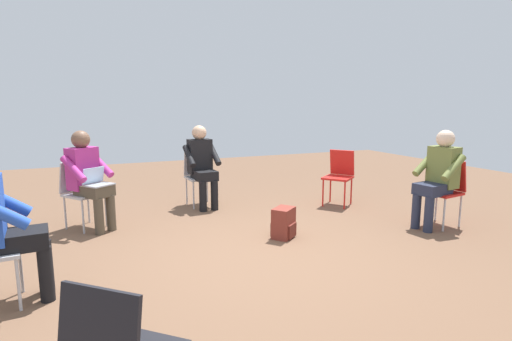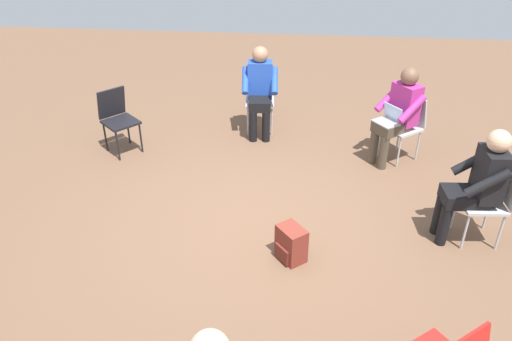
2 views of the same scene
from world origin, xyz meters
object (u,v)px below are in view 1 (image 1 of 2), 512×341
chair_northwest (80,189)px  person_in_olive (438,174)px  person_with_laptop (88,175)px  person_in_blue (2,219)px  person_in_black (202,162)px  backpack_near_laptop_user (284,225)px  chair_northeast (339,173)px  chair_north (199,173)px  chair_east (445,188)px

chair_northwest → person_in_olive: 4.52m
person_in_olive → person_with_laptop: bearing=59.6°
person_in_blue → person_in_olive: bearing=87.5°
person_in_black → backpack_near_laptop_user: (0.49, -1.76, -0.54)m
chair_northeast → person_in_black: 2.13m
chair_northeast → person_with_laptop: person_with_laptop is taller
chair_northeast → person_in_black: person_in_black is taller
backpack_near_laptop_user → person_in_olive: bearing=-11.3°
chair_northwest → person_in_olive: size_ratio=0.69×
backpack_near_laptop_user → chair_north: bearing=104.5°
chair_east → person_in_blue: person_in_blue is taller
person_in_blue → person_with_laptop: bearing=156.2°
person_in_olive → person_in_black: 3.27m
person_in_olive → person_in_blue: size_ratio=1.00×
person_with_laptop → person_in_black: 1.67m
person_with_laptop → chair_northeast: bearing=140.0°
chair_east → chair_north: (-2.64, 2.30, 0.00)m
person_with_laptop → person_in_olive: size_ratio=1.00×
chair_east → person_in_olive: size_ratio=0.69×
chair_north → chair_northwest: bearing=14.1°
chair_northwest → backpack_near_laptop_user: 2.60m
person_in_olive → person_in_blue: bearing=83.5°
chair_east → chair_northeast: bearing=15.3°
chair_northeast → chair_north: (-2.01, 0.87, 0.00)m
chair_east → chair_north: size_ratio=1.00×
chair_northeast → chair_north: bearing=29.4°
chair_north → person_in_olive: size_ratio=0.69×
chair_northeast → person_in_black: (-2.00, 0.70, 0.20)m
person_with_laptop → person_in_black: (1.59, 0.52, 0.00)m
chair_northeast → person_with_laptop: 3.60m
chair_east → person_in_olive: person_in_olive is taller
chair_north → person_in_olive: 3.40m
chair_northeast → person_in_blue: person_in_blue is taller
backpack_near_laptop_user → chair_east: bearing=-9.8°
chair_east → person_in_black: (-2.63, 2.13, 0.20)m
chair_east → backpack_near_laptop_user: (-2.14, 0.37, -0.34)m
chair_northwest → chair_north: (1.68, 0.55, 0.00)m
chair_northeast → person_in_olive: person_in_olive is taller
person_in_olive → person_in_black: size_ratio=1.00×
person_in_olive → backpack_near_laptop_user: (-1.98, 0.39, -0.54)m
person_in_olive → chair_north: bearing=38.4°
chair_east → person_in_black: 3.39m
person_with_laptop → backpack_near_laptop_user: 2.48m
chair_north → backpack_near_laptop_user: 2.02m
person_in_blue → backpack_near_laptop_user: person_in_blue is taller
person_in_olive → person_in_blue: same height
chair_northwest → chair_northeast: bearing=138.0°
chair_east → chair_northwest: 4.66m
chair_northwest → person_with_laptop: bearing=90.0°
chair_northeast → person_in_black: bearing=33.4°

